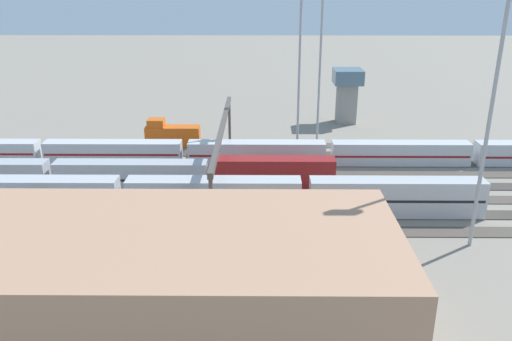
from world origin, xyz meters
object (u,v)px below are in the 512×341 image
Objects in this scene: light_mast_0 at (321,42)px; maintenance_shed at (141,281)px; train_on_track_6 at (123,196)px; train_on_track_0 at (171,134)px; train_on_track_2 at (257,153)px; light_mast_3 at (496,77)px; train_on_track_7 at (37,212)px; control_tower at (347,91)px; train_on_track_4 at (117,173)px; signal_gantry at (222,133)px; light_mast_2 at (300,35)px.

light_mast_0 is 0.65× the size of maintenance_shed.
train_on_track_6 is 9.56× the size of train_on_track_0.
light_mast_3 is at bearing 132.26° from train_on_track_2.
control_tower is (-46.20, -51.67, 4.17)m from train_on_track_7.
train_on_track_6 is at bearing 109.18° from train_on_track_4.
train_on_track_0 is at bearing -104.42° from train_on_track_4.
signal_gantry is at bearing -33.89° from light_mast_3.
train_on_track_4 is 16.19m from train_on_track_7.
signal_gantry is (12.91, 19.87, -12.27)m from light_mast_2.
light_mast_2 is (3.91, 1.55, 1.44)m from light_mast_0.
train_on_track_0 is 0.25× the size of signal_gantry.
train_on_track_4 is 1.66× the size of signal_gantry.
light_mast_3 is 39.18m from signal_gantry.
maintenance_shed is at bearing 67.69° from control_tower.
maintenance_shed is (4.78, 36.51, -2.84)m from signal_gantry.
train_on_track_4 is at bearing -71.89° from maintenance_shed.
control_tower is (-24.23, -34.17, -0.97)m from signal_gantry.
train_on_track_4 is 10.60m from train_on_track_6.
light_mast_3 is (-14.03, 42.15, 1.57)m from light_mast_0.
train_on_track_2 is at bearing 147.94° from train_on_track_0.
maintenance_shed is (-17.19, 19.01, 2.30)m from train_on_track_7.
maintenance_shed is at bearing 107.66° from train_on_track_6.
light_mast_0 is at bearing -128.14° from signal_gantry.
train_on_track_4 is 35.90m from maintenance_shed.
train_on_track_6 is 18.35m from signal_gantry.
signal_gantry is 3.50× the size of control_tower.
light_mast_0 is at bearing -71.59° from light_mast_3.
control_tower is at bearing -137.58° from train_on_track_4.
maintenance_shed is (21.60, 57.93, -13.67)m from light_mast_0.
light_mast_0 is at bearing -129.85° from train_on_track_2.
light_mast_3 is 0.71× the size of maintenance_shed.
train_on_track_2 is at bearing -102.78° from maintenance_shed.
signal_gantry is at bearing -97.46° from maintenance_shed.
train_on_track_0 reaches higher than train_on_track_4.
train_on_track_6 reaches higher than train_on_track_4.
light_mast_3 reaches higher than maintenance_shed.
train_on_track_7 is 36.93m from train_on_track_2.
signal_gantry is (-12.43, -12.50, 5.11)m from train_on_track_6.
light_mast_0 is 63.32m from maintenance_shed.
light_mast_3 reaches higher than light_mast_2.
train_on_track_7 is at bearing 42.61° from train_on_track_2.
signal_gantry reaches higher than train_on_track_7.
control_tower is at bearing -131.80° from train_on_track_7.
train_on_track_4 is 40.65m from light_mast_2.
train_on_track_0 is 18.84m from train_on_track_2.
light_mast_0 is at bearing -110.45° from maintenance_shed.
train_on_track_4 is 43.76m from light_mast_0.
train_on_track_0 is 0.31× the size of light_mast_3.
control_tower is at bearing -128.36° from light_mast_2.
train_on_track_7 is (6.07, 15.00, 0.52)m from train_on_track_4.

